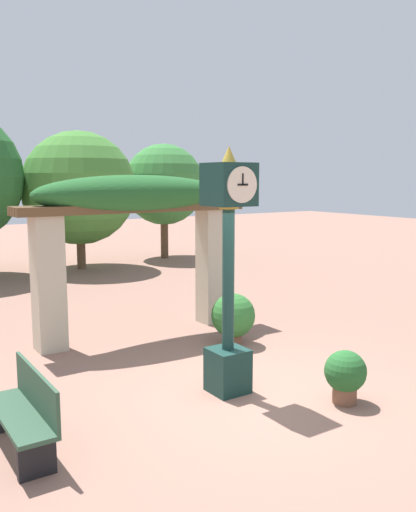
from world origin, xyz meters
TOP-DOWN VIEW (x-y plane):
  - ground_plane at (0.00, 0.00)m, footprint 60.00×60.00m
  - pedestal_clock at (-0.19, 0.29)m, footprint 0.57×0.62m
  - pergola at (0.00, 3.49)m, footprint 4.44×1.08m
  - potted_plant_near_left at (0.88, -0.88)m, footprint 0.56×0.56m
  - potted_plant_near_right at (1.14, 2.00)m, footprint 0.79×0.79m
  - park_bench at (-2.98, 0.16)m, footprint 0.42×1.50m
  - tree_line at (-0.36, 11.60)m, footprint 13.79×4.11m

SIDE VIEW (x-z plane):
  - ground_plane at x=0.00m, z-range 0.00..0.00m
  - potted_plant_near_left at x=0.88m, z-range 0.04..0.75m
  - park_bench at x=-2.98m, z-range -0.01..0.88m
  - potted_plant_near_right at x=1.14m, z-range 0.05..0.97m
  - pedestal_clock at x=-0.19m, z-range 0.07..3.45m
  - pergola at x=0.00m, z-range 0.76..3.78m
  - tree_line at x=-0.36m, z-range 0.34..5.32m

